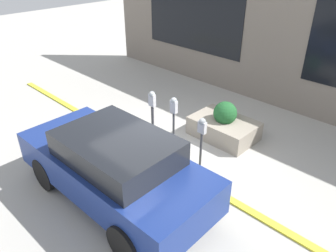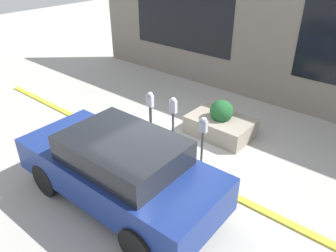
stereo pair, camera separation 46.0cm
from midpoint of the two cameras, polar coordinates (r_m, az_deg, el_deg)
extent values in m
plane|color=#ADAAA3|center=(7.65, 1.33, -6.00)|extent=(40.00, 40.00, 0.00)
cube|color=gold|center=(7.59, 0.92, -6.13)|extent=(13.50, 0.16, 0.04)
cube|color=slate|center=(10.25, 19.47, 15.02)|extent=(13.50, 0.15, 4.31)
cube|color=black|center=(11.72, 5.51, 19.22)|extent=(4.05, 0.02, 2.58)
cylinder|color=#38383D|center=(7.13, 7.56, -4.54)|extent=(0.05, 0.05, 0.96)
cube|color=#B7B7BC|center=(6.80, 7.89, -0.26)|extent=(0.18, 0.09, 0.26)
sphere|color=gray|center=(6.74, 7.97, 0.71)|extent=(0.15, 0.15, 0.15)
cylinder|color=#38383D|center=(7.52, 2.72, -1.52)|extent=(0.05, 0.05, 1.13)
cube|color=#B7B7BC|center=(7.18, 2.85, 3.37)|extent=(0.16, 0.09, 0.30)
sphere|color=gray|center=(7.12, 2.88, 4.43)|extent=(0.14, 0.14, 0.14)
cylinder|color=#38383D|center=(7.95, -1.01, 0.04)|extent=(0.07, 0.07, 1.07)
cube|color=#B7B7BC|center=(7.63, -1.06, 4.50)|extent=(0.17, 0.09, 0.30)
sphere|color=gray|center=(7.57, -1.07, 5.53)|extent=(0.14, 0.14, 0.14)
cube|color=gray|center=(8.57, 11.19, -0.42)|extent=(1.62, 1.11, 0.49)
sphere|color=#1E5628|center=(8.37, 11.48, 2.18)|extent=(0.60, 0.60, 0.60)
cube|color=navy|center=(6.28, -7.34, -7.59)|extent=(4.12, 1.80, 0.67)
cube|color=black|center=(5.84, -6.67, -3.86)|extent=(2.15, 1.55, 0.46)
cylinder|color=black|center=(7.69, -8.62, -3.02)|extent=(0.70, 0.21, 0.70)
cylinder|color=black|center=(7.05, -18.81, -7.86)|extent=(0.70, 0.21, 0.70)
cylinder|color=black|center=(6.23, 6.24, -11.83)|extent=(0.70, 0.21, 0.70)
cylinder|color=black|center=(5.41, -4.94, -19.81)|extent=(0.70, 0.21, 0.70)
camera|label=1|loc=(0.23, 91.82, -1.03)|focal=35.00mm
camera|label=2|loc=(0.23, -88.18, 1.03)|focal=35.00mm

